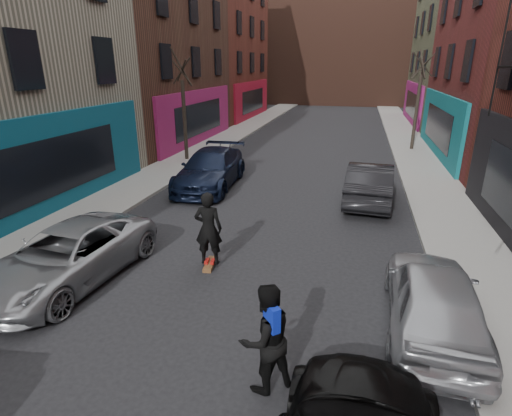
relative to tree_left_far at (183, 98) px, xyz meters
The scene contains 12 objects.
sidewalk_left 12.45m from the tree_left_far, 90.24° to the left, with size 2.50×84.00×0.13m, color gray.
sidewalk_right 17.61m from the tree_left_far, 43.95° to the left, with size 2.50×84.00×0.13m, color gray.
building_far 38.67m from the tree_left_far, 80.73° to the left, with size 40.00×10.00×14.00m, color #47281E.
tree_left_far is the anchor object (origin of this frame).
tree_right_far 13.78m from the tree_left_far, 25.82° to the left, with size 2.00×2.00×6.80m, color black, non-canonical shape.
parked_left_far 13.29m from the tree_left_far, 79.17° to the right, with size 2.25×4.89×1.36m, color gray.
parked_left_end 5.82m from the tree_left_far, 54.88° to the right, with size 2.21×5.44×1.58m, color black.
parked_right_far 16.87m from the tree_left_far, 49.59° to the right, with size 1.73×4.29×1.46m, color #989BA1.
parked_right_end 11.06m from the tree_left_far, 25.73° to the right, with size 1.64×4.71×1.55m, color black.
skateboard 12.96m from the tree_left_far, 63.77° to the right, with size 0.22×0.80×0.10m, color brown.
skateboarder 12.73m from the tree_left_far, 63.77° to the right, with size 0.72×0.47×1.97m, color black.
pedestrian 17.12m from the tree_left_far, 62.16° to the right, with size 1.17×1.16×1.91m.
Camera 1 is at (2.86, -2.14, 5.09)m, focal length 28.00 mm.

